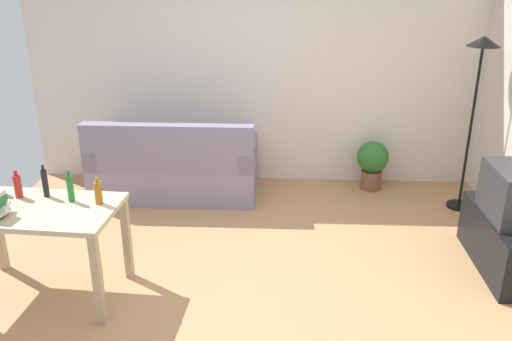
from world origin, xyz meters
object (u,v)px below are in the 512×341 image
(bottle_green, at_px, (70,188))
(bottle_amber, at_px, (98,192))
(torchiere_lamp, at_px, (478,77))
(bottle_dark, at_px, (45,183))
(bottle_red, at_px, (18,186))
(potted_plant, at_px, (372,162))
(couch, at_px, (175,170))
(desk, at_px, (38,220))
(tv_stand, at_px, (505,243))

(bottle_green, distance_m, bottle_amber, 0.23)
(torchiere_lamp, relative_size, bottle_dark, 6.89)
(bottle_red, bearing_deg, potted_plant, 34.03)
(couch, bearing_deg, bottle_red, 64.14)
(desk, xyz_separation_m, potted_plant, (2.88, 2.26, -0.32))
(couch, bearing_deg, bottle_amber, 83.96)
(couch, xyz_separation_m, bottle_amber, (-0.20, -1.86, 0.55))
(tv_stand, relative_size, desk, 0.89)
(torchiere_lamp, xyz_separation_m, bottle_amber, (-3.31, -1.71, -0.56))
(bottle_red, distance_m, bottle_amber, 0.67)
(bottle_red, relative_size, bottle_amber, 1.04)
(torchiere_lamp, height_order, bottle_dark, torchiere_lamp)
(desk, distance_m, potted_plant, 3.68)
(tv_stand, xyz_separation_m, bottle_dark, (-3.76, -0.37, 0.64))
(bottle_green, bearing_deg, torchiere_lamp, 25.44)
(couch, distance_m, bottle_amber, 1.94)
(couch, bearing_deg, bottle_dark, 69.53)
(bottle_green, bearing_deg, couch, 77.02)
(tv_stand, bearing_deg, bottle_green, 97.36)
(tv_stand, xyz_separation_m, bottle_amber, (-3.31, -0.49, 0.61))
(torchiere_lamp, bearing_deg, couch, 177.31)
(bottle_green, bearing_deg, bottle_amber, -7.51)
(desk, relative_size, bottle_dark, 4.73)
(torchiere_lamp, bearing_deg, bottle_green, -154.56)
(bottle_dark, bearing_deg, bottle_green, -19.50)
(bottle_green, bearing_deg, potted_plant, 38.91)
(bottle_red, distance_m, bottle_dark, 0.21)
(couch, height_order, bottle_red, bottle_red)
(couch, xyz_separation_m, bottle_dark, (-0.65, -1.75, 0.57))
(torchiere_lamp, distance_m, bottle_red, 4.33)
(torchiere_lamp, xyz_separation_m, bottle_dark, (-3.76, -1.60, -0.54))
(bottle_red, bearing_deg, couch, 64.14)
(desk, xyz_separation_m, bottle_amber, (0.45, 0.09, 0.20))
(bottle_red, bearing_deg, bottle_green, -7.04)
(couch, relative_size, desk, 1.45)
(torchiere_lamp, height_order, bottle_amber, torchiere_lamp)
(bottle_dark, bearing_deg, potted_plant, 35.54)
(bottle_dark, height_order, bottle_green, bottle_dark)
(bottle_dark, bearing_deg, bottle_red, -172.45)
(torchiere_lamp, height_order, bottle_red, torchiere_lamp)
(potted_plant, xyz_separation_m, bottle_dark, (-2.88, -2.06, 0.55))
(desk, distance_m, bottle_red, 0.34)
(torchiere_lamp, distance_m, bottle_green, 3.95)
(bottle_red, xyz_separation_m, bottle_amber, (0.66, -0.08, -0.00))
(potted_plant, bearing_deg, torchiere_lamp, -27.46)
(bottle_red, xyz_separation_m, bottle_dark, (0.21, 0.03, 0.02))
(couch, relative_size, bottle_dark, 6.86)
(desk, bearing_deg, bottle_dark, 94.00)
(tv_stand, relative_size, torchiere_lamp, 0.61)
(tv_stand, relative_size, bottle_red, 4.92)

